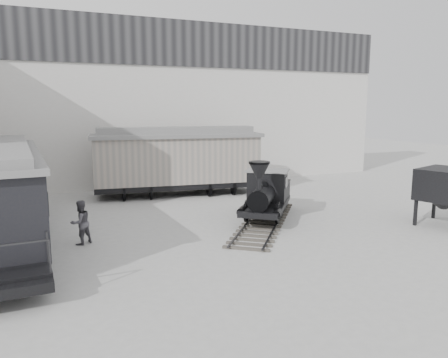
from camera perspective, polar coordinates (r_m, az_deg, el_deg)
name	(u,v)px	position (r m, az deg, el deg)	size (l,w,h in m)	color
ground	(262,242)	(17.69, 4.95, -8.23)	(90.00, 90.00, 0.00)	#9E9E9B
north_wall	(160,104)	(30.87, -8.33, 9.71)	(34.00, 2.51, 11.00)	silver
locomotive	(266,197)	(20.86, 5.53, -2.39)	(6.61, 7.76, 2.97)	#3F3B34
boxcar	(177,159)	(26.75, -6.16, 2.56)	(10.47, 4.51, 4.15)	black
passenger_coach	(2,193)	(19.35, -27.06, -1.61)	(3.41, 13.60, 3.61)	black
visitor_a	(31,219)	(19.41, -23.95, -4.78)	(0.63, 0.41, 1.72)	#AFAFAF
visitor_b	(81,222)	(18.04, -18.23, -5.41)	(0.85, 0.67, 1.76)	#4B4A51
coal_hopper	(445,189)	(22.11, 26.89, -1.12)	(2.88, 2.61, 2.60)	black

